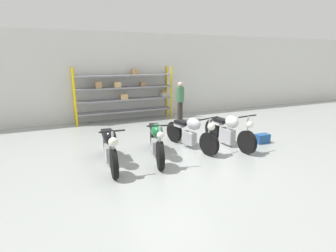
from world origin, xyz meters
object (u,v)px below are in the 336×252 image
Objects in this scene: motorcycle_black at (110,146)px; motorcycle_green at (156,140)px; shelving_rack at (126,92)px; person_browsing at (180,98)px; toolbox at (262,138)px; motorcycle_silver at (191,132)px; motorcycle_white at (229,130)px.

motorcycle_black is 1.23m from motorcycle_green.
shelving_rack is 4.67m from motorcycle_green.
motorcycle_black is at bearing 102.67° from person_browsing.
toolbox is (4.70, -0.10, -0.36)m from motorcycle_black.
shelving_rack is 1.94× the size of motorcycle_green.
motorcycle_silver is (1.19, 0.31, -0.00)m from motorcycle_green.
shelving_rack is at bearing -171.24° from motorcycle_green.
person_browsing is (3.70, 3.72, 0.45)m from motorcycle_black.
motorcycle_black is 4.71m from toolbox.
motorcycle_green reaches higher than motorcycle_white.
motorcycle_silver is at bearing -79.69° from shelving_rack.
person_browsing reaches higher than motorcycle_silver.
motorcycle_black is 3.56m from motorcycle_white.
shelving_rack is 2.27m from person_browsing.
motorcycle_white is at bearing 170.50° from toolbox.
shelving_rack is 1.93× the size of motorcycle_silver.
motorcycle_silver reaches higher than toolbox.
motorcycle_silver is at bearing -107.33° from motorcycle_white.
motorcycle_white reaches higher than toolbox.
motorcycle_silver is 2.35m from toolbox.
motorcycle_silver is at bearing 126.75° from person_browsing.
shelving_rack is 9.29× the size of toolbox.
motorcycle_green reaches higher than toolbox.
person_browsing is at bearing 145.14° from motorcycle_silver.
shelving_rack is 4.97m from motorcycle_white.
motorcycle_white is at bearing 145.18° from person_browsing.
person_browsing reaches higher than motorcycle_white.
motorcycle_white is 1.21m from toolbox.
shelving_rack reaches higher than motorcycle_silver.
motorcycle_black is at bearing -96.36° from motorcycle_silver.
person_browsing is at bearing 139.23° from motorcycle_black.
person_browsing is at bearing 160.07° from motorcycle_green.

